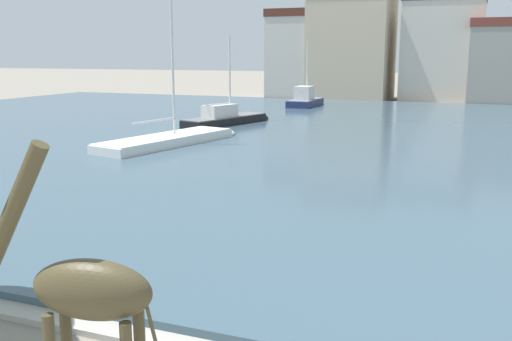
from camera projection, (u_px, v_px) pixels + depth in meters
The scene contains 9 objects.
harbor_water at pixel (377, 138), 32.42m from camera, with size 79.22×48.94×0.28m, color #3D5666.
quay_edge_coping at pixel (129, 335), 9.88m from camera, with size 79.22×0.50×0.12m, color #ADA89E.
giraffe_statue at pixel (83, 295), 6.61m from camera, with size 2.34×0.78×4.10m.
sailboat_white at pixel (178, 140), 29.74m from camera, with size 4.05×9.70×8.40m.
sailboat_black at pixel (230, 120), 37.73m from camera, with size 3.70×7.78×5.94m.
sailboat_navy at pixel (306, 101), 50.68m from camera, with size 2.00×5.86×5.98m.
townhouse_corner_house at pixel (305, 55), 62.03m from camera, with size 6.74×7.93×9.30m.
townhouse_tall_gabled at pixel (352, 45), 59.95m from camera, with size 8.19×8.15×11.23m.
townhouse_narrow_midrow at pixel (442, 49), 57.18m from camera, with size 7.74×6.08×10.55m.
Camera 1 is at (5.35, -1.11, 4.82)m, focal length 40.31 mm.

